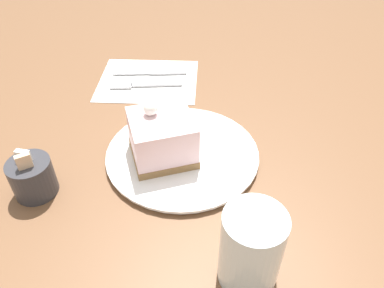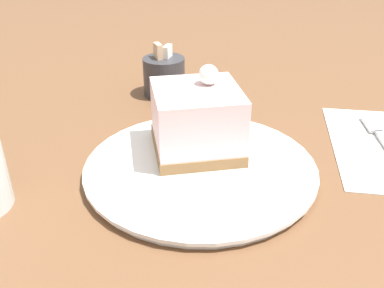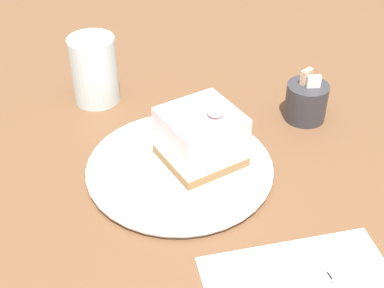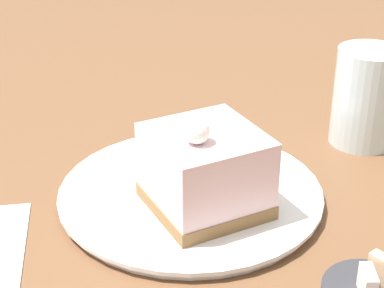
# 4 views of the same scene
# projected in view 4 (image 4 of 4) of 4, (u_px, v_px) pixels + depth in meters

# --- Properties ---
(ground_plane) EXTENTS (4.00, 4.00, 0.00)m
(ground_plane) POSITION_uv_depth(u_px,v_px,m) (184.00, 210.00, 0.59)
(ground_plane) COLOR brown
(plate) EXTENTS (0.25, 0.25, 0.01)m
(plate) POSITION_uv_depth(u_px,v_px,m) (191.00, 194.00, 0.60)
(plate) COLOR white
(plate) RESTS_ON ground_plane
(cake_slice) EXTENTS (0.10, 0.10, 0.10)m
(cake_slice) POSITION_uv_depth(u_px,v_px,m) (205.00, 170.00, 0.56)
(cake_slice) COLOR olive
(cake_slice) RESTS_ON plate
(drinking_glass) EXTENTS (0.07, 0.07, 0.11)m
(drinking_glass) POSITION_uv_depth(u_px,v_px,m) (366.00, 97.00, 0.69)
(drinking_glass) COLOR silver
(drinking_glass) RESTS_ON ground_plane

